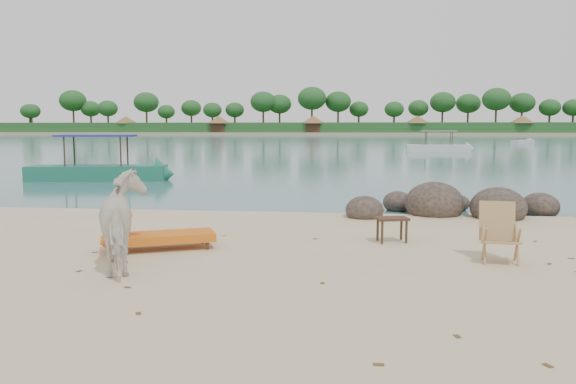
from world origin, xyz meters
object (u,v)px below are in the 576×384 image
Objects in this scene: side_table at (392,232)px; lounge_chair at (166,233)px; boulders at (467,207)px; cow at (127,222)px; deck_chair at (501,235)px; boat_near at (96,142)px.

lounge_chair reaches higher than side_table.
cow is at bearing -136.02° from boulders.
cow is (-6.09, -5.88, 0.52)m from boulders.
boulders is 4.92m from deck_chair.
cow reaches higher than boulders.
boat_near is (-11.04, 11.59, 1.27)m from side_table.
lounge_chair is 5.51m from deck_chair.
cow is 1.86× the size of deck_chair.
side_table is 0.61× the size of deck_chair.
side_table is at bearing -175.70° from cow.
boulders is 7.47m from lounge_chair.
deck_chair reaches higher than lounge_chair.
boulders reaches higher than lounge_chair.
cow is 0.84× the size of lounge_chair.
side_table is 4.06m from lounge_chair.
deck_chair is (5.49, -0.40, 0.16)m from lounge_chair.
lounge_chair is (0.12, 1.38, -0.42)m from cow.
cow is 4.73m from side_table.
boat_near is at bearing -89.58° from cow.
cow is at bearing -163.99° from side_table.
lounge_chair is at bearing -69.91° from boat_near.
deck_chair reaches higher than side_table.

